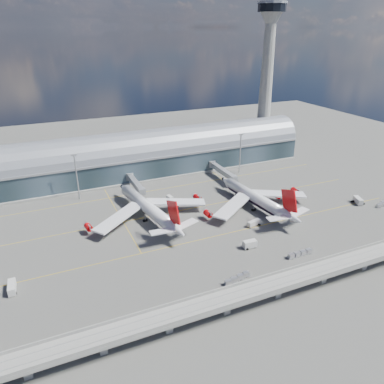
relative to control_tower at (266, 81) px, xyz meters
name	(u,v)px	position (x,y,z in m)	size (l,w,h in m)	color
ground	(207,226)	(-85.00, -83.00, -51.64)	(500.00, 500.00, 0.00)	#474744
taxi_lines	(188,207)	(-85.00, -60.89, -51.63)	(200.00, 80.12, 0.01)	gold
terminal	(153,155)	(-85.00, -5.01, -40.30)	(200.00, 30.00, 28.00)	#1C2930
control_tower	(266,81)	(0.00, 0.00, 0.00)	(19.00, 19.00, 103.00)	gray
guideway	(278,284)	(-85.00, -138.00, -46.34)	(220.00, 8.50, 7.20)	gray
floodlight_mast_left	(77,176)	(-135.00, -28.00, -38.00)	(3.00, 0.70, 25.70)	gray
floodlight_mast_right	(240,152)	(-35.00, -28.00, -38.00)	(3.00, 0.70, 25.70)	gray
airliner_left	(149,208)	(-107.50, -64.98, -45.98)	(61.69, 64.91, 19.81)	white
airliner_right	(256,199)	(-53.49, -75.99, -46.51)	(59.61, 62.33, 19.76)	white
jet_bridge_left	(135,183)	(-104.34, -29.88, -46.46)	(4.40, 28.00, 7.25)	gray
jet_bridge_right	(221,170)	(-50.15, -31.82, -46.46)	(4.40, 32.00, 7.25)	gray
service_truck_0	(12,287)	(-168.74, -97.67, -50.04)	(2.83, 7.54, 3.09)	beige
service_truck_1	(250,244)	(-76.78, -107.33, -49.96)	(5.86, 3.07, 3.33)	beige
service_truck_2	(254,223)	(-64.55, -91.51, -50.30)	(7.38, 3.74, 2.57)	beige
service_truck_3	(358,201)	(-1.19, -93.47, -49.95)	(4.88, 7.30, 3.30)	beige
service_truck_4	(170,198)	(-90.85, -49.65, -50.31)	(2.83, 4.82, 2.64)	beige
service_truck_5	(151,204)	(-102.59, -52.37, -50.12)	(4.52, 6.59, 2.97)	beige
cargo_train_0	(300,254)	(-61.34, -120.93, -50.63)	(11.59, 1.82, 1.93)	gray
cargo_train_1	(237,278)	(-93.09, -124.78, -50.65)	(11.49, 3.93, 1.89)	gray
cargo_train_2	(381,204)	(7.62, -100.71, -50.70)	(8.17, 4.09, 1.80)	gray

